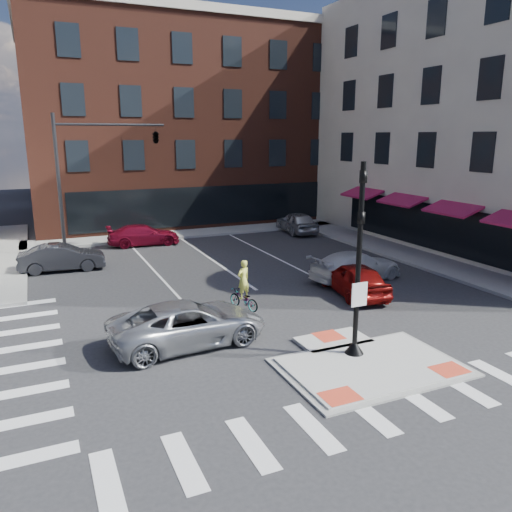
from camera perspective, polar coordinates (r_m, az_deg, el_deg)
name	(u,v)px	position (r m, az deg, el deg)	size (l,w,h in m)	color
ground	(361,362)	(16.15, 11.95, -11.72)	(120.00, 120.00, 0.00)	#28282B
refuge_island	(366,363)	(15.94, 12.51, -11.90)	(5.40, 4.65, 0.13)	gray
sidewalk_e	(414,256)	(30.00, 17.63, -0.01)	(3.00, 24.00, 0.15)	gray
sidewalk_n	(216,231)	(36.34, -4.60, 2.90)	(26.00, 3.00, 0.15)	gray
building_n	(176,123)	(45.26, -9.16, 14.73)	(24.40, 18.40, 15.50)	#54261A
building_far_left	(74,151)	(63.91, -20.04, 11.22)	(10.00, 12.00, 10.00)	slate
building_far_right	(177,141)	(68.07, -9.03, 12.81)	(12.00, 12.00, 12.00)	brown
signal_pole	(358,286)	(15.61, 11.53, -3.33)	(0.60, 0.60, 5.98)	black
mast_arm_signal	(131,146)	(30.18, -14.13, 12.07)	(6.10, 2.24, 8.00)	black
silver_suv	(189,323)	(16.92, -7.72, -7.63)	(2.43, 5.26, 1.46)	#A9ACB0
red_sedan	(354,279)	(22.24, 11.17, -2.55)	(1.72, 4.27, 1.45)	maroon
white_pickup	(356,266)	(24.48, 11.36, -1.14)	(1.95, 4.81, 1.40)	silver
bg_car_dark	(62,257)	(27.57, -21.28, -0.16)	(1.47, 4.22, 1.39)	#27282D
bg_car_silver	(297,222)	(35.84, 4.67, 3.87)	(1.80, 4.47, 1.52)	#B3B6BA
bg_car_red	(143,235)	(32.52, -12.74, 2.36)	(1.83, 4.49, 1.30)	maroon
cyclist	(243,293)	(20.04, -1.44, -4.23)	(1.08, 1.67, 2.03)	#3F3F44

